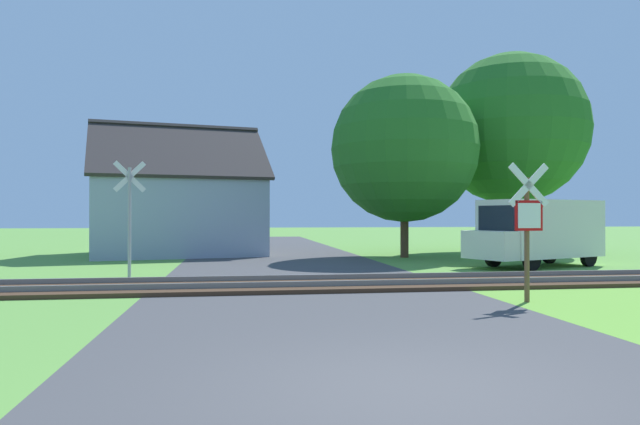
{
  "coord_description": "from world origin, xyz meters",
  "views": [
    {
      "loc": [
        -1.67,
        -5.31,
        1.7
      ],
      "look_at": [
        0.5,
        9.31,
        1.8
      ],
      "focal_mm": 32.0,
      "sensor_mm": 36.0,
      "label": 1
    }
  ],
  "objects": [
    {
      "name": "mail_truck",
      "position": [
        8.38,
        12.54,
        1.24
      ],
      "size": [
        5.24,
        3.55,
        2.24
      ],
      "rotation": [
        0.0,
        0.0,
        1.95
      ],
      "color": "silver",
      "rests_on": "ground"
    },
    {
      "name": "stop_sign_near",
      "position": [
        4.04,
        5.21,
        1.58
      ],
      "size": [
        0.88,
        0.16,
        2.76
      ],
      "rotation": [
        0.0,
        0.0,
        3.21
      ],
      "color": "brown",
      "rests_on": "ground"
    },
    {
      "name": "crossing_sign_far",
      "position": [
        -4.57,
        11.01,
        1.87
      ],
      "size": [
        0.87,
        0.18,
        3.24
      ],
      "rotation": [
        0.0,
        0.0,
        0.15
      ],
      "color": "#9E9EA5",
      "rests_on": "ground"
    },
    {
      "name": "road_asphalt",
      "position": [
        0.0,
        2.0,
        0.0
      ],
      "size": [
        7.23,
        80.0,
        0.01
      ],
      "primitive_type": "cube",
      "color": "#424244",
      "rests_on": "ground"
    },
    {
      "name": "house",
      "position": [
        -4.27,
        20.77,
        1.87
      ],
      "size": [
        8.46,
        7.73,
        5.84
      ],
      "rotation": [
        0.0,
        0.0,
        0.2
      ],
      "color": "#99A3B7",
      "rests_on": "ground"
    },
    {
      "name": "rail_track",
      "position": [
        0.0,
        8.31,
        0.06
      ],
      "size": [
        60.0,
        2.6,
        0.22
      ],
      "color": "#422D1E",
      "rests_on": "ground"
    },
    {
      "name": "tree_far",
      "position": [
        11.14,
        19.81,
        5.8
      ],
      "size": [
        7.07,
        7.07,
        9.34
      ],
      "color": "#513823",
      "rests_on": "ground"
    },
    {
      "name": "ground_plane",
      "position": [
        0.0,
        0.0,
        0.0
      ],
      "size": [
        160.0,
        160.0,
        0.0
      ],
      "primitive_type": "plane",
      "color": "#5B933D"
    },
    {
      "name": "tree_right",
      "position": [
        5.24,
        17.44,
        4.49
      ],
      "size": [
        6.09,
        6.09,
        7.54
      ],
      "color": "#513823",
      "rests_on": "ground"
    }
  ]
}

